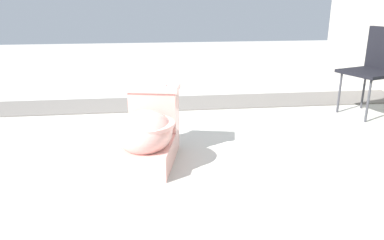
% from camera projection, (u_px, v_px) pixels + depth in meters
% --- Properties ---
extents(ground_plane, '(14.00, 14.00, 0.00)m').
position_uv_depth(ground_plane, '(139.00, 147.00, 2.90)').
color(ground_plane, '#A8A59E').
extents(gravel_strip, '(0.56, 8.00, 0.01)m').
position_uv_depth(gravel_strip, '(186.00, 103.00, 4.08)').
color(gravel_strip, '#605B56').
rests_on(gravel_strip, ground).
extents(toilet, '(0.70, 0.50, 0.52)m').
position_uv_depth(toilet, '(149.00, 133.00, 2.56)').
color(toilet, '#E09E93').
rests_on(toilet, ground).
extents(folding_chair_left, '(0.56, 0.56, 0.83)m').
position_uv_depth(folding_chair_left, '(378.00, 62.00, 3.58)').
color(folding_chair_left, black).
rests_on(folding_chair_left, ground).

